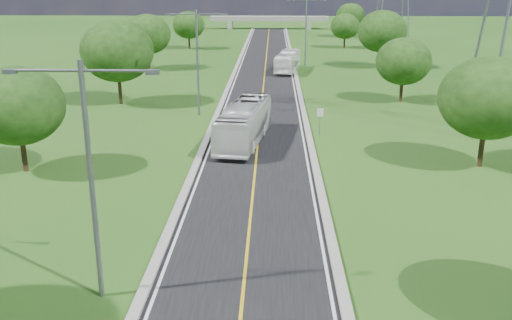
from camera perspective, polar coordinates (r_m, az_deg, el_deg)
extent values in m
plane|color=#204E16|center=(70.32, 0.74, 7.31)|extent=(260.00, 260.00, 0.00)
cube|color=black|center=(76.21, 0.83, 8.16)|extent=(8.00, 150.00, 0.06)
cube|color=gray|center=(76.39, -2.40, 8.23)|extent=(0.50, 150.00, 0.22)
cube|color=gray|center=(76.25, 4.05, 8.19)|extent=(0.50, 150.00, 0.22)
cylinder|color=slate|center=(48.71, 6.41, 3.84)|extent=(0.08, 0.08, 2.40)
cube|color=white|center=(48.49, 6.45, 4.75)|extent=(0.55, 0.04, 0.70)
cube|color=gray|center=(150.00, -2.61, 13.35)|extent=(1.20, 3.00, 2.00)
cube|color=gray|center=(149.83, 5.25, 13.29)|extent=(1.20, 3.00, 2.00)
cube|color=gray|center=(149.46, 1.33, 13.96)|extent=(30.00, 3.00, 1.20)
cylinder|color=slate|center=(23.68, -16.11, -2.48)|extent=(0.22, 0.22, 10.00)
cylinder|color=slate|center=(23.04, -20.45, 8.40)|extent=(2.80, 0.12, 0.12)
cylinder|color=slate|center=(22.14, -13.65, 8.67)|extent=(2.80, 0.12, 0.12)
cube|color=slate|center=(23.56, -23.40, 8.12)|extent=(0.50, 0.25, 0.18)
cube|color=slate|center=(21.84, -10.31, 8.63)|extent=(0.50, 0.25, 0.18)
cylinder|color=slate|center=(55.16, -5.86, 9.54)|extent=(0.22, 0.22, 10.00)
cylinder|color=slate|center=(54.88, -7.51, 14.27)|extent=(2.80, 0.12, 0.12)
cylinder|color=slate|center=(54.51, -4.51, 14.34)|extent=(2.80, 0.12, 0.12)
cube|color=slate|center=(55.10, -8.88, 14.17)|extent=(0.50, 0.25, 0.18)
cube|color=slate|center=(54.39, -3.10, 14.31)|extent=(0.50, 0.25, 0.18)
cylinder|color=slate|center=(87.59, 5.00, 12.65)|extent=(0.22, 0.22, 10.00)
cylinder|color=slate|center=(87.23, 4.13, 15.68)|extent=(2.80, 0.12, 0.12)
cylinder|color=slate|center=(87.38, 6.04, 15.64)|extent=(2.80, 0.12, 0.12)
cube|color=slate|center=(87.19, 3.25, 15.66)|extent=(0.50, 0.25, 0.18)
cube|color=slate|center=(87.48, 6.92, 15.58)|extent=(0.50, 0.25, 0.18)
cylinder|color=black|center=(42.52, -22.21, 0.71)|extent=(0.36, 0.36, 2.70)
ellipsoid|color=#19360E|center=(41.74, -22.74, 5.04)|extent=(6.30, 6.30, 5.36)
cylinder|color=black|center=(62.32, -13.46, 6.96)|extent=(0.36, 0.36, 3.24)
ellipsoid|color=#19360E|center=(61.73, -13.72, 10.56)|extent=(7.56, 7.56, 6.43)
cylinder|color=black|center=(85.85, -10.67, 9.92)|extent=(0.36, 0.36, 2.88)
ellipsoid|color=#19360E|center=(85.45, -10.81, 12.25)|extent=(6.72, 6.72, 5.71)
cylinder|color=black|center=(108.88, -6.69, 11.65)|extent=(0.36, 0.36, 2.52)
ellipsoid|color=#19360E|center=(108.59, -6.75, 13.26)|extent=(5.88, 5.88, 5.00)
cylinder|color=black|center=(43.36, 21.63, 1.22)|extent=(0.36, 0.36, 2.88)
ellipsoid|color=#19360E|center=(42.56, 22.17, 5.76)|extent=(6.72, 6.72, 5.71)
cylinder|color=black|center=(63.72, 14.32, 6.79)|extent=(0.36, 0.36, 2.52)
ellipsoid|color=#19360E|center=(63.23, 14.54, 9.53)|extent=(5.88, 5.88, 5.00)
cylinder|color=black|center=(87.30, 12.35, 10.00)|extent=(0.36, 0.36, 3.06)
ellipsoid|color=#19360E|center=(86.89, 12.52, 12.44)|extent=(7.14, 7.14, 6.07)
cylinder|color=black|center=(110.53, 8.83, 11.61)|extent=(0.36, 0.36, 2.34)
ellipsoid|color=#19360E|center=(110.27, 8.90, 13.08)|extent=(5.46, 5.46, 4.64)
cylinder|color=black|center=(130.70, 9.36, 12.61)|extent=(0.36, 0.36, 2.70)
ellipsoid|color=#19360E|center=(130.45, 9.43, 14.05)|extent=(6.30, 6.30, 5.36)
imported|color=white|center=(81.76, 3.18, 9.82)|extent=(3.98, 10.36, 2.82)
imported|color=silver|center=(46.04, -1.18, 3.72)|extent=(4.30, 11.79, 3.21)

